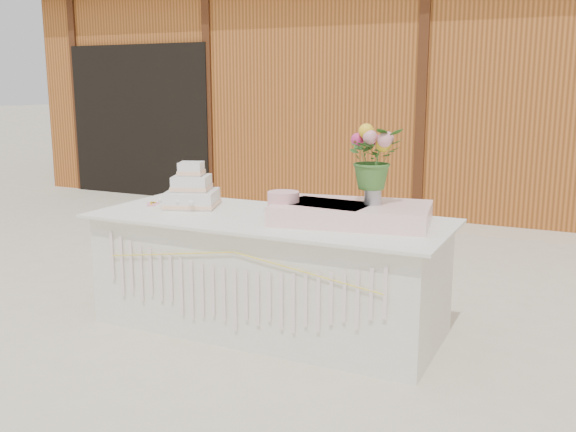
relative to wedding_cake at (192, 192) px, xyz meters
name	(u,v)px	position (x,y,z in m)	size (l,w,h in m)	color
ground	(269,326)	(0.66, -0.09, -0.88)	(80.00, 80.00, 0.00)	beige
barn	(455,81)	(0.65, 5.91, 0.80)	(12.60, 4.60, 3.30)	#AC5C24
cake_table	(268,273)	(0.66, -0.09, -0.49)	(2.40, 1.00, 0.77)	white
wedding_cake	(192,192)	(0.00, 0.00, 0.00)	(0.46, 0.46, 0.32)	white
pink_cake_stand	(283,204)	(0.80, -0.14, 0.00)	(0.26, 0.26, 0.19)	white
satin_runner	(351,213)	(1.22, -0.02, -0.05)	(0.97, 0.56, 0.12)	#FFD1CD
flower_vase	(373,193)	(1.35, 0.01, 0.09)	(0.11, 0.11, 0.15)	#A7A7AB
bouquet	(374,150)	(1.35, 0.01, 0.35)	(0.35, 0.30, 0.39)	#3B6D2B
loose_flowers	(150,204)	(-0.31, -0.08, -0.10)	(0.13, 0.33, 0.02)	pink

